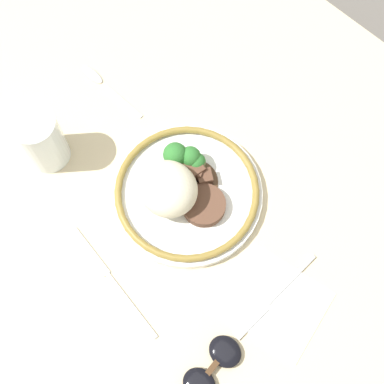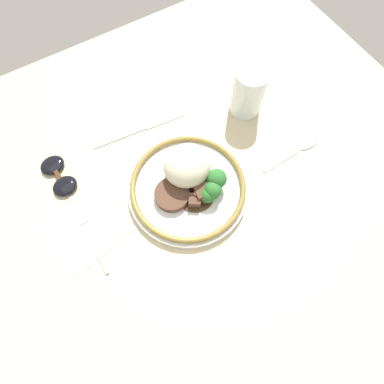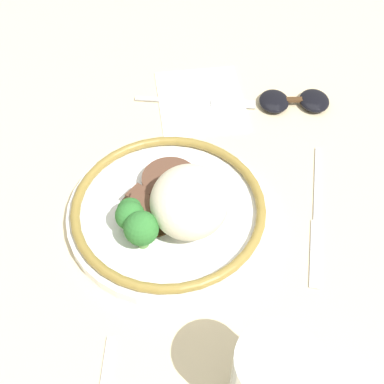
{
  "view_description": "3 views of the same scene",
  "coord_description": "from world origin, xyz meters",
  "px_view_note": "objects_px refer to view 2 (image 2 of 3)",
  "views": [
    {
      "loc": [
        -0.26,
        0.21,
        0.88
      ],
      "look_at": [
        -0.05,
        -0.01,
        0.08
      ],
      "focal_mm": 50.0,
      "sensor_mm": 36.0,
      "label": 1
    },
    {
      "loc": [
        -0.15,
        -0.23,
        0.62
      ],
      "look_at": [
        -0.03,
        -0.03,
        0.06
      ],
      "focal_mm": 28.0,
      "sensor_mm": 36.0,
      "label": 2
    },
    {
      "loc": [
        0.37,
        0.04,
        0.58
      ],
      "look_at": [
        -0.04,
        0.02,
        0.08
      ],
      "focal_mm": 50.0,
      "sensor_mm": 36.0,
      "label": 3
    }
  ],
  "objects_px": {
    "sunglasses": "(58,175)",
    "plate": "(190,183)",
    "juice_glass": "(248,94)",
    "fork": "(86,225)",
    "knife": "(143,129)",
    "spoon": "(303,148)"
  },
  "relations": [
    {
      "from": "plate",
      "to": "juice_glass",
      "type": "distance_m",
      "value": 0.25
    },
    {
      "from": "knife",
      "to": "spoon",
      "type": "xyz_separation_m",
      "value": [
        0.29,
        -0.23,
        0.0
      ]
    },
    {
      "from": "juice_glass",
      "to": "sunglasses",
      "type": "bearing_deg",
      "value": 172.87
    },
    {
      "from": "fork",
      "to": "spoon",
      "type": "relative_size",
      "value": 1.17
    },
    {
      "from": "fork",
      "to": "knife",
      "type": "height_order",
      "value": "fork"
    },
    {
      "from": "spoon",
      "to": "sunglasses",
      "type": "relative_size",
      "value": 1.43
    },
    {
      "from": "juice_glass",
      "to": "sunglasses",
      "type": "distance_m",
      "value": 0.45
    },
    {
      "from": "fork",
      "to": "sunglasses",
      "type": "relative_size",
      "value": 1.67
    },
    {
      "from": "sunglasses",
      "to": "plate",
      "type": "bearing_deg",
      "value": -40.7
    },
    {
      "from": "knife",
      "to": "sunglasses",
      "type": "height_order",
      "value": "sunglasses"
    },
    {
      "from": "juice_glass",
      "to": "knife",
      "type": "xyz_separation_m",
      "value": [
        -0.24,
        0.07,
        -0.05
      ]
    },
    {
      "from": "fork",
      "to": "knife",
      "type": "distance_m",
      "value": 0.25
    },
    {
      "from": "juice_glass",
      "to": "knife",
      "type": "height_order",
      "value": "juice_glass"
    },
    {
      "from": "knife",
      "to": "spoon",
      "type": "height_order",
      "value": "spoon"
    },
    {
      "from": "plate",
      "to": "knife",
      "type": "distance_m",
      "value": 0.19
    },
    {
      "from": "juice_glass",
      "to": "fork",
      "type": "bearing_deg",
      "value": -170.44
    },
    {
      "from": "juice_glass",
      "to": "spoon",
      "type": "height_order",
      "value": "juice_glass"
    },
    {
      "from": "knife",
      "to": "sunglasses",
      "type": "bearing_deg",
      "value": -169.63
    },
    {
      "from": "fork",
      "to": "spoon",
      "type": "height_order",
      "value": "same"
    },
    {
      "from": "spoon",
      "to": "sunglasses",
      "type": "xyz_separation_m",
      "value": [
        -0.5,
        0.22,
        0.01
      ]
    },
    {
      "from": "plate",
      "to": "juice_glass",
      "type": "xyz_separation_m",
      "value": [
        0.22,
        0.11,
        0.02
      ]
    },
    {
      "from": "juice_glass",
      "to": "knife",
      "type": "distance_m",
      "value": 0.25
    }
  ]
}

